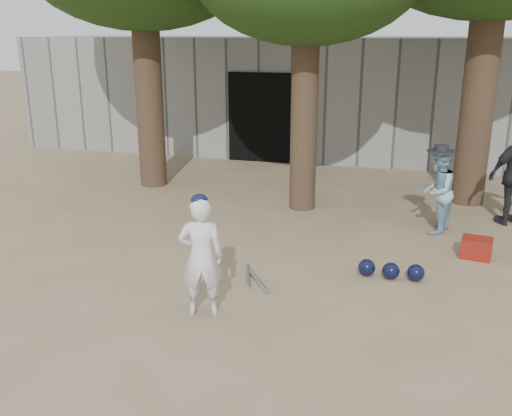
% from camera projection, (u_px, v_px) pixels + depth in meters
% --- Properties ---
extents(ground, '(70.00, 70.00, 0.00)m').
position_uv_depth(ground, '(187.00, 302.00, 6.97)').
color(ground, '#937C5E').
rests_on(ground, ground).
extents(boy_player, '(0.59, 0.47, 1.42)m').
position_uv_depth(boy_player, '(201.00, 257.00, 6.47)').
color(boy_player, silver).
rests_on(boy_player, ground).
extents(spectator_blue, '(0.69, 0.79, 1.38)m').
position_uv_depth(spectator_blue, '(437.00, 191.00, 9.18)').
color(spectator_blue, '#84AECD').
rests_on(spectator_blue, ground).
extents(red_bag, '(0.47, 0.38, 0.30)m').
position_uv_depth(red_bag, '(476.00, 248.00, 8.27)').
color(red_bag, maroon).
rests_on(red_bag, ground).
extents(back_building, '(16.00, 5.24, 3.00)m').
position_uv_depth(back_building, '(324.00, 93.00, 16.02)').
color(back_building, gray).
rests_on(back_building, ground).
extents(helmet_row, '(0.87, 0.26, 0.23)m').
position_uv_depth(helmet_row, '(391.00, 270.00, 7.59)').
color(helmet_row, black).
rests_on(helmet_row, ground).
extents(bat_pile, '(0.54, 0.79, 0.06)m').
position_uv_depth(bat_pile, '(253.00, 279.00, 7.54)').
color(bat_pile, '#ACADB3').
rests_on(bat_pile, ground).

